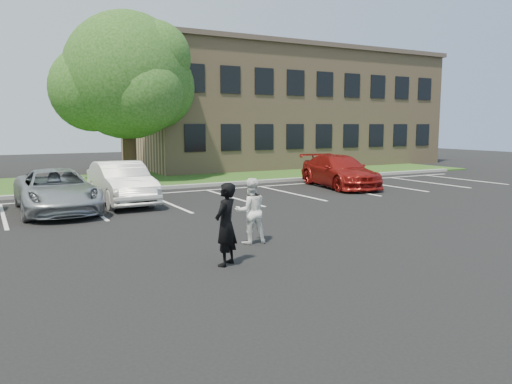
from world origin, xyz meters
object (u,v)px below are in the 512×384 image
tree (128,79)px  man_white_shirt (251,211)px  car_red_compact (339,171)px  office_building (284,109)px  car_silver_minivan (56,191)px  car_white_sedan (121,183)px  man_black_suit (226,224)px

tree → man_white_shirt: (-1.24, -15.88, -4.53)m
car_red_compact → office_building: bearing=77.9°
car_silver_minivan → car_white_sedan: size_ratio=1.10×
tree → car_white_sedan: bearing=-107.4°
man_black_suit → car_silver_minivan: (-2.24, 8.71, -0.15)m
man_white_shirt → car_red_compact: (9.10, 7.97, -0.07)m
office_building → car_silver_minivan: bearing=-141.9°
car_white_sedan → man_black_suit: bearing=-91.1°
office_building → man_white_shirt: bearing=-123.9°
car_white_sedan → car_red_compact: (10.33, -0.02, -0.03)m
car_silver_minivan → car_red_compact: bearing=3.4°
man_black_suit → car_white_sedan: (0.16, 9.49, -0.09)m
office_building → car_silver_minivan: size_ratio=4.27×
man_black_suit → car_red_compact: man_black_suit is taller
office_building → car_white_sedan: size_ratio=4.68×
office_building → car_red_compact: size_ratio=4.29×
tree → car_silver_minivan: size_ratio=1.68×
office_building → tree: 14.17m
car_white_sedan → car_red_compact: 10.33m
car_white_sedan → car_red_compact: car_white_sedan is taller
man_white_shirt → car_silver_minivan: 8.08m
office_building → car_white_sedan: office_building is taller
man_black_suit → car_red_compact: size_ratio=0.34×
man_black_suit → man_white_shirt: bearing=-171.1°
man_black_suit → car_white_sedan: bearing=-129.0°
man_black_suit → man_white_shirt: man_black_suit is taller
man_white_shirt → car_white_sedan: size_ratio=0.34×
man_black_suit → man_white_shirt: 2.05m
man_black_suit → man_white_shirt: (1.40, 1.50, -0.06)m
tree → man_black_suit: 18.14m
tree → car_silver_minivan: bearing=-119.4°
office_building → tree: bearing=-157.6°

